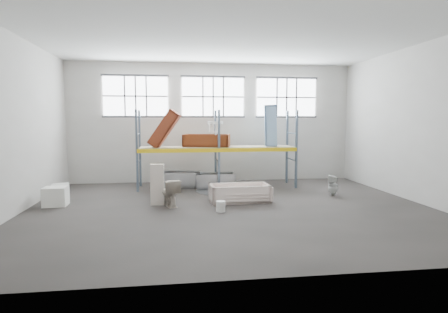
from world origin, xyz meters
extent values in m
cube|color=#453F3C|center=(0.00, 0.00, -0.05)|extent=(12.00, 10.00, 0.10)
cube|color=silver|center=(0.00, 0.00, 5.05)|extent=(12.00, 10.00, 0.10)
cube|color=#B0ACA4|center=(0.00, 5.05, 2.50)|extent=(12.00, 0.10, 5.00)
cube|color=#B2ADA5|center=(0.00, -5.05, 2.50)|extent=(12.00, 0.10, 5.00)
cube|color=#BDB7AF|center=(-6.05, 0.00, 2.50)|extent=(0.10, 10.00, 5.00)
cube|color=#B7B2AA|center=(6.05, 0.00, 2.50)|extent=(0.10, 10.00, 5.00)
cube|color=white|center=(-3.20, 4.94, 3.60)|extent=(2.60, 0.04, 1.60)
cube|color=white|center=(0.00, 4.94, 3.60)|extent=(2.60, 0.04, 1.60)
cube|color=white|center=(3.20, 4.94, 3.60)|extent=(2.60, 0.04, 1.60)
cube|color=slate|center=(-3.00, 2.90, 1.50)|extent=(0.08, 0.08, 3.00)
cube|color=slate|center=(-3.00, 4.10, 1.50)|extent=(0.08, 0.08, 3.00)
cube|color=slate|center=(0.00, 2.90, 1.50)|extent=(0.08, 0.08, 3.00)
cube|color=slate|center=(0.00, 4.10, 1.50)|extent=(0.08, 0.08, 3.00)
cube|color=slate|center=(3.00, 2.90, 1.50)|extent=(0.08, 0.08, 3.00)
cube|color=slate|center=(3.00, 4.10, 1.50)|extent=(0.08, 0.08, 3.00)
cube|color=yellow|center=(0.00, 2.90, 1.50)|extent=(6.00, 0.10, 0.14)
cube|color=yellow|center=(0.00, 4.10, 1.50)|extent=(6.00, 0.10, 0.14)
cube|color=gray|center=(0.00, 3.50, 1.58)|extent=(5.90, 1.10, 0.03)
cylinder|color=black|center=(0.00, 2.70, 0.00)|extent=(1.80, 1.80, 0.00)
cube|color=beige|center=(1.22, 0.54, 0.28)|extent=(0.49, 0.35, 0.43)
imported|color=beige|center=(0.33, 0.70, 0.16)|extent=(0.54, 0.54, 0.15)
imported|color=beige|center=(-1.80, 0.48, 0.42)|extent=(0.70, 0.92, 0.84)
cube|color=beige|center=(-2.19, 0.74, 0.63)|extent=(0.42, 0.29, 1.26)
imported|color=silver|center=(3.82, 1.34, 0.36)|extent=(0.42, 0.42, 0.72)
imported|color=white|center=(-0.10, 3.10, 2.09)|extent=(0.69, 0.59, 0.52)
cylinder|color=silver|center=(-0.36, -0.43, 0.15)|extent=(0.35, 0.35, 0.31)
cube|color=white|center=(-5.28, 0.98, 0.29)|extent=(0.69, 0.60, 0.58)
cube|color=beige|center=(-5.52, 2.27, 0.23)|extent=(0.64, 0.64, 0.45)
camera|label=1|loc=(-1.66, -10.75, 2.61)|focal=29.65mm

